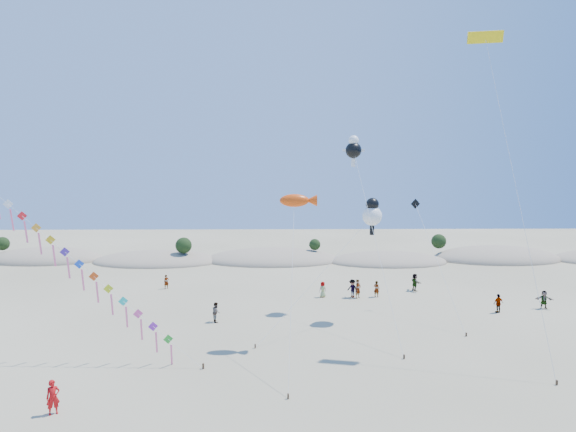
{
  "coord_description": "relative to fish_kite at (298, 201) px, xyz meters",
  "views": [
    {
      "loc": [
        1.13,
        -21.37,
        12.96
      ],
      "look_at": [
        1.71,
        14.0,
        9.42
      ],
      "focal_mm": 30.0,
      "sensor_mm": 36.0,
      "label": 1
    }
  ],
  "objects": [
    {
      "name": "dark_kite",
      "position": [
        11.77,
        7.24,
        -3.58
      ],
      "size": [
        2.27,
        8.89,
        10.12
      ],
      "color": "#3F2D1E",
      "rests_on": "ground"
    },
    {
      "name": "cartoon_kite_low",
      "position": [
        6.49,
        5.68,
        -1.47
      ],
      "size": [
        10.53,
        7.81,
        10.46
      ],
      "color": "#3F2D1E",
      "rests_on": "ground"
    },
    {
      "name": "flyer_foreground",
      "position": [
        -13.33,
        -10.42,
        -9.65
      ],
      "size": [
        0.81,
        0.74,
        1.86
      ],
      "primitive_type": "imported",
      "rotation": [
        0.0,
        0.0,
        0.56
      ],
      "color": "#B50E11",
      "rests_on": "ground"
    },
    {
      "name": "beachgoers",
      "position": [
        9.18,
        10.99,
        -9.7
      ],
      "size": [
        37.81,
        12.1,
        1.88
      ],
      "color": "slate",
      "rests_on": "ground"
    },
    {
      "name": "parafoil_kite",
      "position": [
        13.44,
        0.36,
        11.37
      ],
      "size": [
        3.13,
        8.51,
        22.75
      ],
      "color": "#3F2D1E",
      "rests_on": "ground"
    },
    {
      "name": "cartoon_kite_high",
      "position": [
        5.4,
        9.44,
        4.14
      ],
      "size": [
        2.75,
        13.61,
        15.94
      ],
      "color": "#3F2D1E",
      "rests_on": "ground"
    },
    {
      "name": "dune_ridge",
      "position": [
        -1.41,
        31.65,
        -10.46
      ],
      "size": [
        145.3,
        11.49,
        5.57
      ],
      "color": "gray",
      "rests_on": "ground"
    },
    {
      "name": "fish_kite",
      "position": [
        0.0,
        0.0,
        0.0
      ],
      "size": [
        2.71,
        9.48,
        11.08
      ],
      "color": "#3F2D1E",
      "rests_on": "ground"
    }
  ]
}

